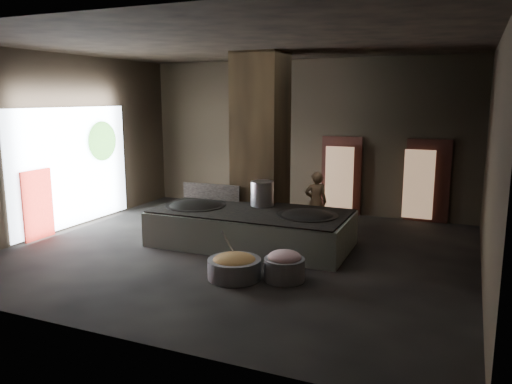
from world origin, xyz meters
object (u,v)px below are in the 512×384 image
at_px(veg_basin, 234,269).
at_px(meat_basin, 284,269).
at_px(wok_left, 195,209).
at_px(stock_pot, 262,194).
at_px(hearth_platform, 251,228).
at_px(cook, 316,202).
at_px(wok_right, 307,219).

bearing_deg(veg_basin, meat_basin, 17.48).
bearing_deg(meat_basin, wok_left, 148.81).
bearing_deg(stock_pot, hearth_platform, -95.19).
relative_size(cook, meat_basin, 2.01).
relative_size(hearth_platform, stock_pot, 7.67).
relative_size(hearth_platform, cook, 2.93).
distance_m(wok_left, meat_basin, 3.49).
bearing_deg(wok_left, stock_pot, 21.80).
bearing_deg(stock_pot, cook, 50.22).
height_order(hearth_platform, cook, cook).
xyz_separation_m(cook, meat_basin, (0.46, -3.58, -0.56)).
bearing_deg(veg_basin, cook, 83.36).
xyz_separation_m(wok_left, cook, (2.49, 1.79, 0.02)).
bearing_deg(cook, wok_right, 79.94).
bearing_deg(wok_left, meat_basin, -31.19).
bearing_deg(veg_basin, hearth_platform, 105.58).
distance_m(wok_left, stock_pot, 1.66).
relative_size(stock_pot, meat_basin, 0.77).
height_order(wok_left, cook, cook).
xyz_separation_m(hearth_platform, meat_basin, (1.50, -1.84, -0.18)).
relative_size(wok_right, stock_pot, 2.25).
relative_size(wok_right, veg_basin, 1.31).
bearing_deg(wok_left, wok_right, 2.05).
distance_m(hearth_platform, cook, 2.06).
distance_m(hearth_platform, veg_basin, 2.22).
height_order(wok_left, veg_basin, wok_left).
xyz_separation_m(veg_basin, meat_basin, (0.91, 0.29, 0.02)).
xyz_separation_m(hearth_platform, stock_pot, (0.05, 0.55, 0.73)).
relative_size(wok_left, meat_basin, 1.86).
relative_size(hearth_platform, wok_right, 3.41).
distance_m(stock_pot, veg_basin, 2.89).
relative_size(veg_basin, meat_basin, 1.33).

